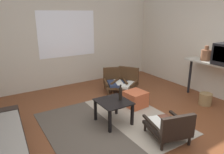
{
  "coord_description": "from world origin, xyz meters",
  "views": [
    {
      "loc": [
        -2.0,
        -2.39,
        1.96
      ],
      "look_at": [
        0.16,
        1.03,
        0.71
      ],
      "focal_mm": 33.49,
      "sensor_mm": 36.0,
      "label": 1
    }
  ],
  "objects_px": {
    "ottoman_orange": "(135,99)",
    "console_shelf": "(216,68)",
    "armchair_corner": "(126,82)",
    "clay_vase": "(206,55)",
    "glass_bottle": "(120,93)",
    "armchair_by_window": "(115,81)",
    "wicker_basket": "(205,99)",
    "armchair_striped_foreground": "(169,127)",
    "coffee_table": "(113,105)"
  },
  "relations": [
    {
      "from": "armchair_striped_foreground",
      "to": "glass_bottle",
      "type": "relative_size",
      "value": 2.65
    },
    {
      "from": "armchair_striped_foreground",
      "to": "console_shelf",
      "type": "bearing_deg",
      "value": 15.83
    },
    {
      "from": "coffee_table",
      "to": "glass_bottle",
      "type": "height_order",
      "value": "glass_bottle"
    },
    {
      "from": "armchair_corner",
      "to": "glass_bottle",
      "type": "bearing_deg",
      "value": -129.8
    },
    {
      "from": "armchair_by_window",
      "to": "ottoman_orange",
      "type": "distance_m",
      "value": 1.1
    },
    {
      "from": "glass_bottle",
      "to": "coffee_table",
      "type": "bearing_deg",
      "value": 175.31
    },
    {
      "from": "armchair_by_window",
      "to": "armchair_striped_foreground",
      "type": "distance_m",
      "value": 2.41
    },
    {
      "from": "ottoman_orange",
      "to": "wicker_basket",
      "type": "height_order",
      "value": "ottoman_orange"
    },
    {
      "from": "ottoman_orange",
      "to": "glass_bottle",
      "type": "relative_size",
      "value": 1.44
    },
    {
      "from": "armchair_striped_foreground",
      "to": "ottoman_orange",
      "type": "distance_m",
      "value": 1.33
    },
    {
      "from": "ottoman_orange",
      "to": "console_shelf",
      "type": "bearing_deg",
      "value": -23.2
    },
    {
      "from": "console_shelf",
      "to": "glass_bottle",
      "type": "xyz_separation_m",
      "value": [
        -2.3,
        0.36,
        -0.24
      ]
    },
    {
      "from": "armchair_corner",
      "to": "wicker_basket",
      "type": "height_order",
      "value": "armchair_corner"
    },
    {
      "from": "console_shelf",
      "to": "ottoman_orange",
      "type": "bearing_deg",
      "value": 156.8
    },
    {
      "from": "armchair_corner",
      "to": "ottoman_orange",
      "type": "height_order",
      "value": "armchair_corner"
    },
    {
      "from": "armchair_by_window",
      "to": "armchair_striped_foreground",
      "type": "relative_size",
      "value": 0.94
    },
    {
      "from": "wicker_basket",
      "to": "clay_vase",
      "type": "bearing_deg",
      "value": 47.6
    },
    {
      "from": "ottoman_orange",
      "to": "console_shelf",
      "type": "height_order",
      "value": "console_shelf"
    },
    {
      "from": "ottoman_orange",
      "to": "clay_vase",
      "type": "relative_size",
      "value": 1.24
    },
    {
      "from": "clay_vase",
      "to": "coffee_table",
      "type": "bearing_deg",
      "value": 177.94
    },
    {
      "from": "glass_bottle",
      "to": "wicker_basket",
      "type": "relative_size",
      "value": 1.07
    },
    {
      "from": "armchair_corner",
      "to": "ottoman_orange",
      "type": "distance_m",
      "value": 0.96
    },
    {
      "from": "clay_vase",
      "to": "wicker_basket",
      "type": "height_order",
      "value": "clay_vase"
    },
    {
      "from": "armchair_corner",
      "to": "clay_vase",
      "type": "distance_m",
      "value": 1.99
    },
    {
      "from": "armchair_striped_foreground",
      "to": "armchair_corner",
      "type": "height_order",
      "value": "armchair_corner"
    },
    {
      "from": "console_shelf",
      "to": "clay_vase",
      "type": "relative_size",
      "value": 4.2
    },
    {
      "from": "clay_vase",
      "to": "armchair_by_window",
      "type": "bearing_deg",
      "value": 134.82
    },
    {
      "from": "coffee_table",
      "to": "console_shelf",
      "type": "bearing_deg",
      "value": -8.72
    },
    {
      "from": "clay_vase",
      "to": "glass_bottle",
      "type": "height_order",
      "value": "clay_vase"
    },
    {
      "from": "armchair_by_window",
      "to": "ottoman_orange",
      "type": "bearing_deg",
      "value": -98.62
    },
    {
      "from": "ottoman_orange",
      "to": "armchair_striped_foreground",
      "type": "bearing_deg",
      "value": -104.75
    },
    {
      "from": "armchair_corner",
      "to": "armchair_by_window",
      "type": "bearing_deg",
      "value": 137.44
    },
    {
      "from": "glass_bottle",
      "to": "wicker_basket",
      "type": "height_order",
      "value": "glass_bottle"
    },
    {
      "from": "armchair_by_window",
      "to": "clay_vase",
      "type": "bearing_deg",
      "value": -45.18
    },
    {
      "from": "armchair_striped_foreground",
      "to": "console_shelf",
      "type": "xyz_separation_m",
      "value": [
        2.0,
        0.57,
        0.55
      ]
    },
    {
      "from": "ottoman_orange",
      "to": "console_shelf",
      "type": "distance_m",
      "value": 1.91
    },
    {
      "from": "console_shelf",
      "to": "coffee_table",
      "type": "bearing_deg",
      "value": 171.28
    },
    {
      "from": "coffee_table",
      "to": "glass_bottle",
      "type": "bearing_deg",
      "value": -4.69
    },
    {
      "from": "glass_bottle",
      "to": "wicker_basket",
      "type": "bearing_deg",
      "value": -11.44
    },
    {
      "from": "coffee_table",
      "to": "armchair_by_window",
      "type": "distance_m",
      "value": 1.71
    },
    {
      "from": "wicker_basket",
      "to": "armchair_striped_foreground",
      "type": "bearing_deg",
      "value": -162.82
    },
    {
      "from": "console_shelf",
      "to": "clay_vase",
      "type": "height_order",
      "value": "clay_vase"
    },
    {
      "from": "wicker_basket",
      "to": "ottoman_orange",
      "type": "bearing_deg",
      "value": 151.04
    },
    {
      "from": "armchair_corner",
      "to": "glass_bottle",
      "type": "distance_m",
      "value": 1.63
    },
    {
      "from": "armchair_striped_foreground",
      "to": "armchair_by_window",
      "type": "bearing_deg",
      "value": 78.02
    },
    {
      "from": "glass_bottle",
      "to": "ottoman_orange",
      "type": "bearing_deg",
      "value": 28.81
    },
    {
      "from": "coffee_table",
      "to": "armchair_striped_foreground",
      "type": "distance_m",
      "value": 1.05
    },
    {
      "from": "armchair_by_window",
      "to": "ottoman_orange",
      "type": "height_order",
      "value": "armchair_by_window"
    },
    {
      "from": "armchair_striped_foreground",
      "to": "clay_vase",
      "type": "relative_size",
      "value": 2.28
    },
    {
      "from": "glass_bottle",
      "to": "armchair_by_window",
      "type": "bearing_deg",
      "value": 60.81
    }
  ]
}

